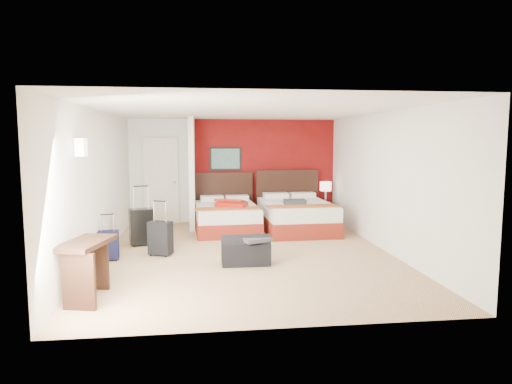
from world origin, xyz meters
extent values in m
plane|color=tan|center=(0.00, 0.00, 0.00)|extent=(6.50, 6.50, 0.00)
cube|color=white|center=(0.00, 3.25, 1.25)|extent=(5.00, 0.04, 2.50)
cube|color=white|center=(-2.50, 0.00, 1.25)|extent=(0.04, 6.50, 2.50)
cube|color=black|center=(-0.20, 3.19, 1.55)|extent=(0.78, 0.03, 0.58)
cube|color=white|center=(-2.38, -1.50, 1.90)|extent=(0.12, 0.20, 0.24)
cube|color=maroon|center=(0.75, 3.23, 1.25)|extent=(3.50, 0.04, 2.50)
cube|color=silver|center=(-1.00, 2.61, 1.25)|extent=(0.12, 1.20, 2.50)
cube|color=silver|center=(-1.75, 3.20, 1.02)|extent=(0.82, 0.06, 2.05)
cube|color=white|center=(-0.25, 2.05, 0.29)|extent=(1.43, 1.97, 0.57)
cube|color=silver|center=(1.29, 1.90, 0.31)|extent=(1.53, 2.14, 0.63)
cube|color=#9E170D|center=(-0.15, 1.95, 0.63)|extent=(0.90, 1.03, 0.11)
cube|color=#35363A|center=(1.19, 1.60, 0.68)|extent=(0.46, 0.38, 0.11)
cube|color=black|center=(2.20, 2.81, 0.25)|extent=(0.40, 0.40, 0.50)
cylinder|color=beige|center=(2.20, 2.81, 0.75)|extent=(0.34, 0.34, 0.50)
cube|color=black|center=(-1.93, 0.86, 0.34)|extent=(0.50, 0.38, 0.67)
cube|color=black|center=(-1.51, 0.03, 0.28)|extent=(0.45, 0.37, 0.57)
cube|color=black|center=(-2.34, -0.20, 0.23)|extent=(0.36, 0.24, 0.47)
cube|color=black|center=(-0.09, -0.70, 0.20)|extent=(0.78, 0.42, 0.39)
cube|color=#3D3C42|center=(0.06, -0.75, 0.42)|extent=(0.55, 0.52, 0.06)
cube|color=#321A10|center=(-2.23, -2.07, 0.37)|extent=(0.65, 0.98, 0.75)
camera|label=1|loc=(-0.79, -7.79, 1.99)|focal=31.65mm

